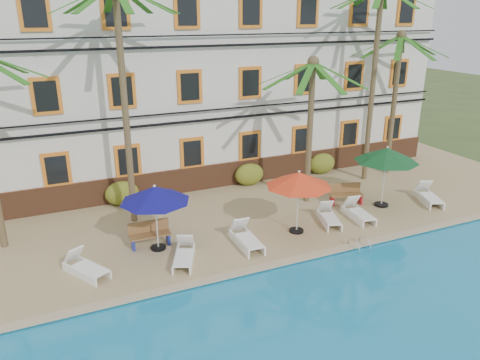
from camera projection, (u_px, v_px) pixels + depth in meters
name	position (u px, v px, depth m)	size (l,w,h in m)	color
ground	(293.00, 253.00, 17.32)	(100.00, 100.00, 0.00)	#384C23
pool_deck	(238.00, 202.00, 21.57)	(30.00, 12.00, 0.25)	tan
pool_coping	(306.00, 257.00, 16.45)	(30.00, 0.35, 0.06)	tan
hotel_building	(199.00, 74.00, 24.06)	(25.40, 6.44, 10.22)	silver
palm_b	(122.00, 75.00, 17.40)	(4.59, 4.59, 9.35)	brown
palm_c	(311.00, 108.00, 20.00)	(4.59, 4.59, 6.46)	brown
palm_d	(375.00, 59.00, 22.22)	(4.59, 4.59, 9.54)	brown
palm_e	(396.00, 83.00, 23.58)	(4.59, 4.59, 7.33)	brown
shrub_left	(122.00, 193.00, 20.81)	(1.50, 0.90, 1.10)	#1C5217
shrub_mid	(249.00, 174.00, 23.22)	(1.50, 0.90, 1.10)	#1C5217
shrub_right	(322.00, 164.00, 24.87)	(1.50, 0.90, 1.10)	#1C5217
umbrella_blue	(155.00, 194.00, 16.38)	(2.50, 2.50, 2.50)	black
umbrella_red	(299.00, 180.00, 17.69)	(2.55, 2.55, 2.55)	black
umbrella_green	(387.00, 155.00, 20.10)	(2.76, 2.76, 2.76)	black
lounger_a	(85.00, 267.00, 15.36)	(1.43, 1.86, 0.84)	white
lounger_b	(184.00, 255.00, 16.13)	(1.29, 1.87, 0.83)	white
lounger_c	(246.00, 238.00, 17.25)	(0.74, 1.94, 0.91)	white
lounger_d	(329.00, 217.00, 19.11)	(1.11, 1.82, 0.81)	white
lounger_e	(358.00, 212.00, 19.51)	(0.86, 1.87, 0.86)	white
lounger_f	(428.00, 196.00, 21.18)	(1.32, 2.00, 0.89)	white
bench_left	(150.00, 233.00, 17.23)	(1.52, 0.53, 0.93)	olive
bench_right	(346.00, 193.00, 21.02)	(1.57, 0.90, 0.93)	olive
pool_ladder	(359.00, 247.00, 17.24)	(0.54, 0.74, 0.74)	silver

